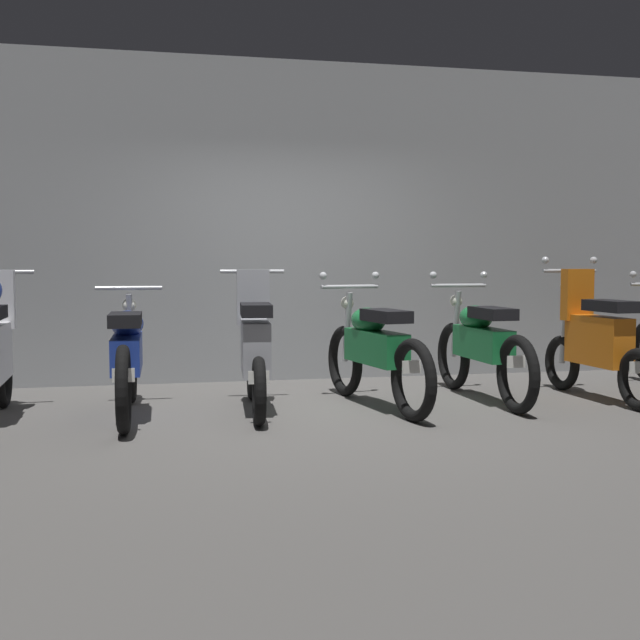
% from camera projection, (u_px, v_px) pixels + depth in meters
% --- Properties ---
extents(ground_plane, '(80.00, 80.00, 0.00)m').
position_uv_depth(ground_plane, '(323.00, 415.00, 6.35)').
color(ground_plane, '#565451').
extents(back_wall, '(17.25, 0.30, 3.32)m').
position_uv_depth(back_wall, '(281.00, 222.00, 8.30)').
color(back_wall, gray).
rests_on(back_wall, ground).
extents(motorbike_slot_3, '(0.56, 1.95, 1.03)m').
position_uv_depth(motorbike_slot_3, '(127.00, 356.00, 6.27)').
color(motorbike_slot_3, black).
rests_on(motorbike_slot_3, ground).
extents(motorbike_slot_4, '(0.56, 1.68, 1.18)m').
position_uv_depth(motorbike_slot_4, '(255.00, 348.00, 6.52)').
color(motorbike_slot_4, black).
rests_on(motorbike_slot_4, ground).
extents(motorbike_slot_5, '(0.61, 1.93, 1.15)m').
position_uv_depth(motorbike_slot_5, '(375.00, 350.00, 6.69)').
color(motorbike_slot_5, black).
rests_on(motorbike_slot_5, ground).
extents(motorbike_slot_6, '(0.59, 1.95, 1.15)m').
position_uv_depth(motorbike_slot_6, '(482.00, 345.00, 7.04)').
color(motorbike_slot_6, black).
rests_on(motorbike_slot_6, ground).
extents(motorbike_slot_7, '(0.59, 1.68, 1.29)m').
position_uv_depth(motorbike_slot_7, '(596.00, 341.00, 7.08)').
color(motorbike_slot_7, black).
rests_on(motorbike_slot_7, ground).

